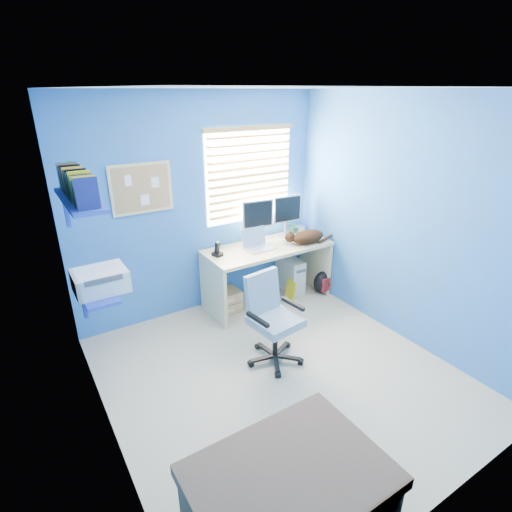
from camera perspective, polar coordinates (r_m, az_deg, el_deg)
floor at (r=3.94m, az=3.35°, el=-16.49°), size 3.00×3.20×0.00m
ceiling at (r=3.06m, az=4.50°, el=22.83°), size 3.00×3.20×0.00m
wall_back at (r=4.62m, az=-7.96°, el=6.92°), size 3.00×0.01×2.50m
wall_front at (r=2.36m, az=27.77°, el=-11.98°), size 3.00×0.01×2.50m
wall_left at (r=2.77m, az=-22.31°, el=-5.74°), size 0.01×3.20×2.50m
wall_right at (r=4.31m, az=20.27°, el=4.57°), size 0.01×3.20×2.50m
desk at (r=4.96m, az=1.66°, el=-2.57°), size 1.55×0.65×0.74m
laptop at (r=4.69m, az=0.46°, el=2.24°), size 0.34×0.28×0.22m
monitor_left at (r=4.84m, az=0.11°, el=4.93°), size 0.41×0.18×0.54m
monitor_right at (r=5.07m, az=4.34°, el=5.70°), size 0.41×0.14×0.54m
phone at (r=4.53m, az=-5.56°, el=1.03°), size 0.12×0.13×0.17m
mug at (r=5.26m, az=5.24°, el=3.79°), size 0.10×0.09×0.10m
cd_spindle at (r=5.34m, az=6.29°, el=3.86°), size 0.13×0.13×0.07m
cat at (r=4.94m, az=7.47°, el=2.74°), size 0.49×0.37×0.16m
tower_pc at (r=5.31m, az=4.93°, el=-2.60°), size 0.21×0.45×0.45m
drawer_boxes at (r=4.85m, az=-4.47°, el=-6.38°), size 0.35×0.28×0.27m
yellow_book at (r=5.14m, az=4.98°, el=-4.82°), size 0.03×0.17×0.24m
backpack at (r=5.31m, az=9.49°, el=-3.71°), size 0.29×0.24×0.30m
bed_corner at (r=2.75m, az=4.67°, el=-31.69°), size 1.07×0.76×0.51m
office_chair at (r=3.94m, az=2.34°, el=-10.47°), size 0.58×0.58×0.89m
window_blinds at (r=4.81m, az=-0.83°, el=11.47°), size 1.15×0.05×1.10m
corkboard at (r=4.31m, az=-16.02°, el=9.24°), size 0.64×0.02×0.52m
wall_shelves at (r=3.41m, az=-22.88°, el=2.82°), size 0.42×0.90×1.05m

